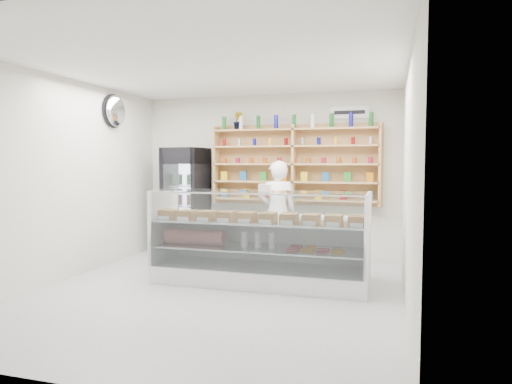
% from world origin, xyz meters
% --- Properties ---
extents(room, '(5.00, 5.00, 5.00)m').
position_xyz_m(room, '(0.00, 0.00, 1.40)').
color(room, '#99999E').
rests_on(room, ground).
extents(display_counter, '(2.88, 0.86, 1.25)m').
position_xyz_m(display_counter, '(0.39, 0.60, 0.35)').
color(display_counter, white).
rests_on(display_counter, floor).
extents(shop_worker, '(0.70, 0.58, 1.66)m').
position_xyz_m(shop_worker, '(0.32, 1.90, 0.83)').
color(shop_worker, white).
rests_on(shop_worker, floor).
extents(drinks_cooler, '(0.71, 0.69, 1.88)m').
position_xyz_m(drinks_cooler, '(-1.40, 2.13, 0.95)').
color(drinks_cooler, black).
rests_on(drinks_cooler, floor).
extents(wall_shelving, '(2.84, 0.28, 1.33)m').
position_xyz_m(wall_shelving, '(0.50, 2.34, 1.59)').
color(wall_shelving, tan).
rests_on(wall_shelving, back_wall).
extents(potted_plant, '(0.19, 0.16, 0.31)m').
position_xyz_m(potted_plant, '(-0.49, 2.34, 2.35)').
color(potted_plant, '#1E6626').
rests_on(potted_plant, wall_shelving).
extents(security_mirror, '(0.15, 0.50, 0.50)m').
position_xyz_m(security_mirror, '(-2.17, 1.20, 2.45)').
color(security_mirror, silver).
rests_on(security_mirror, left_wall).
extents(wall_sign, '(0.62, 0.03, 0.20)m').
position_xyz_m(wall_sign, '(1.40, 2.47, 2.45)').
color(wall_sign, white).
rests_on(wall_sign, back_wall).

